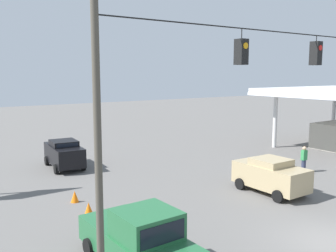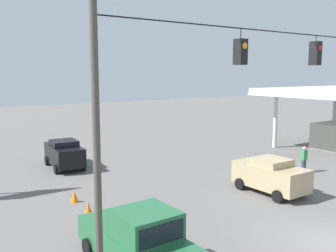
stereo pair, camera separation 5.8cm
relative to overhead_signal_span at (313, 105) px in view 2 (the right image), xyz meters
The scene contains 9 objects.
ground_plane 5.34m from the overhead_signal_span, 89.64° to the left, with size 140.00×140.00×0.00m, color #605E5B.
overhead_signal_span is the anchor object (origin of this frame).
pickup_truck_green_parked_shoulder 8.35m from the overhead_signal_span, 11.40° to the right, with size 2.33×5.07×2.12m.
sedan_tan_crossing_near 6.68m from the overhead_signal_span, 123.49° to the right, with size 2.12×4.04×1.89m.
sedan_black_withflow_far 17.14m from the overhead_signal_span, 74.18° to the right, with size 2.26×4.31×1.91m.
traffic_cone_nearest 9.38m from the overhead_signal_span, 34.50° to the right, with size 0.40×0.40×0.58m, color orange.
traffic_cone_second 10.71m from the overhead_signal_span, 46.26° to the right, with size 0.40×0.40×0.58m, color orange.
traffic_cone_third 12.03m from the overhead_signal_span, 53.75° to the right, with size 0.40×0.40×0.58m, color orange.
pedestrian 10.86m from the overhead_signal_span, 143.65° to the right, with size 0.40×0.28×1.73m.
Camera 2 is at (12.87, 7.63, 6.43)m, focal length 40.00 mm.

